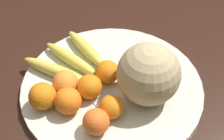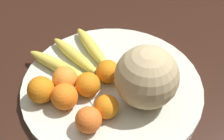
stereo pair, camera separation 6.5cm
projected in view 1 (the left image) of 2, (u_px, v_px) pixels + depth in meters
kitchen_table at (114, 91)px, 0.91m from camera, size 1.53×1.15×0.76m
fruit_bowl at (112, 86)px, 0.80m from camera, size 0.46×0.46×0.02m
melon at (149, 74)px, 0.71m from camera, size 0.15×0.15×0.15m
banana_bunch at (71, 60)px, 0.83m from camera, size 0.21×0.19×0.03m
orange_front_left at (96, 122)px, 0.68m from camera, size 0.06×0.06×0.06m
orange_front_right at (68, 101)px, 0.71m from camera, size 0.06×0.06×0.06m
orange_mid_center at (90, 87)px, 0.75m from camera, size 0.06×0.06×0.06m
orange_back_left at (65, 83)px, 0.75m from camera, size 0.06×0.06×0.06m
orange_back_right at (43, 96)px, 0.72m from camera, size 0.07×0.07×0.07m
orange_top_small at (112, 107)px, 0.71m from camera, size 0.06×0.06×0.06m
orange_side_extra at (107, 72)px, 0.78m from camera, size 0.06×0.06×0.06m
produce_tag at (98, 101)px, 0.75m from camera, size 0.08×0.04×0.00m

